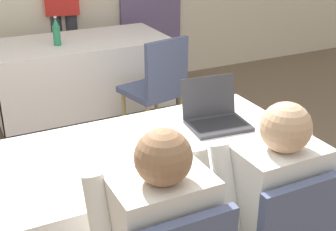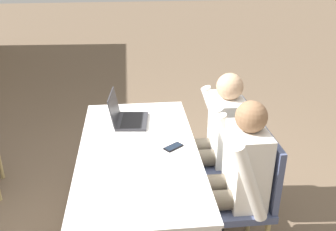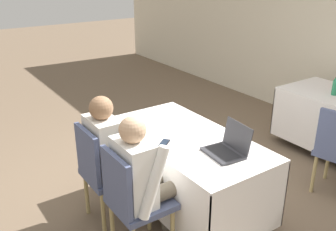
# 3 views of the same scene
# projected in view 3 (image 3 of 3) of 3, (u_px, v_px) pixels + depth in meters

# --- Properties ---
(ground_plane) EXTENTS (24.00, 24.00, 0.00)m
(ground_plane) POSITION_uv_depth(u_px,v_px,m) (186.00, 206.00, 3.61)
(ground_plane) COLOR brown
(conference_table_near) EXTENTS (1.61, 0.82, 0.74)m
(conference_table_near) POSITION_uv_depth(u_px,v_px,m) (187.00, 154.00, 3.40)
(conference_table_near) COLOR white
(conference_table_near) RESTS_ON ground_plane
(laptop) EXTENTS (0.35, 0.31, 0.24)m
(laptop) POSITION_uv_depth(u_px,v_px,m) (227.00, 148.00, 3.02)
(laptop) COLOR #333338
(laptop) RESTS_ON conference_table_near
(cell_phone) EXTENTS (0.14, 0.15, 0.01)m
(cell_phone) POSITION_uv_depth(u_px,v_px,m) (164.00, 143.00, 3.20)
(cell_phone) COLOR black
(cell_phone) RESTS_ON conference_table_near
(paper_beside_laptop) EXTENTS (0.25, 0.32, 0.00)m
(paper_beside_laptop) POSITION_uv_depth(u_px,v_px,m) (145.00, 126.00, 3.55)
(paper_beside_laptop) COLOR white
(paper_beside_laptop) RESTS_ON conference_table_near
(water_bottle) EXTENTS (0.07, 0.07, 0.25)m
(water_bottle) POSITION_uv_depth(u_px,v_px,m) (335.00, 86.00, 4.34)
(water_bottle) COLOR #288456
(water_bottle) RESTS_ON conference_table_far
(chair_near_left) EXTENTS (0.44, 0.44, 0.92)m
(chair_near_left) POSITION_uv_depth(u_px,v_px,m) (103.00, 170.00, 3.24)
(chair_near_left) COLOR tan
(chair_near_left) RESTS_ON ground_plane
(chair_near_right) EXTENTS (0.44, 0.44, 0.92)m
(chair_near_right) POSITION_uv_depth(u_px,v_px,m) (132.00, 198.00, 2.84)
(chair_near_right) COLOR tan
(chair_near_right) RESTS_ON ground_plane
(person_checkered_shirt) EXTENTS (0.50, 0.52, 1.18)m
(person_checkered_shirt) POSITION_uv_depth(u_px,v_px,m) (113.00, 150.00, 3.23)
(person_checkered_shirt) COLOR #665B4C
(person_checkered_shirt) RESTS_ON ground_plane
(person_white_shirt) EXTENTS (0.50, 0.52, 1.18)m
(person_white_shirt) POSITION_uv_depth(u_px,v_px,m) (143.00, 176.00, 2.84)
(person_white_shirt) COLOR #665B4C
(person_white_shirt) RESTS_ON ground_plane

